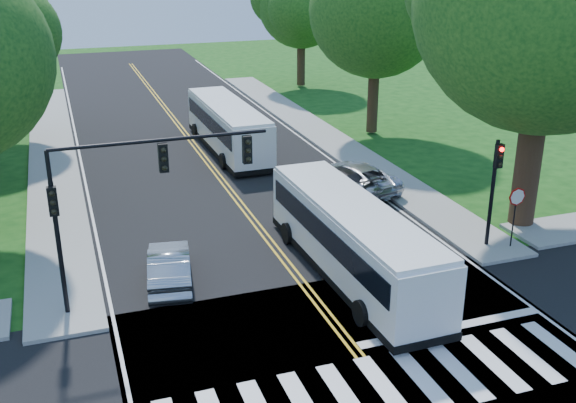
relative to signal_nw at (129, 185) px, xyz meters
name	(u,v)px	position (x,y,z in m)	size (l,w,h in m)	color
ground	(376,377)	(5.86, -6.43, -4.38)	(140.00, 140.00, 0.00)	#124411
road	(223,181)	(5.86, 11.57, -4.37)	(14.00, 96.00, 0.01)	black
cross_road	(376,377)	(5.86, -6.43, -4.37)	(60.00, 12.00, 0.01)	black
center_line	(206,159)	(5.86, 15.57, -4.36)	(0.36, 70.00, 0.01)	gold
edge_line_w	(83,172)	(-0.94, 15.57, -4.36)	(0.12, 70.00, 0.01)	silver
edge_line_e	(316,148)	(12.66, 15.57, -4.36)	(0.12, 70.00, 0.01)	silver
crosswalk	(384,387)	(5.86, -6.93, -4.36)	(12.60, 3.00, 0.01)	silver
stop_bar	(451,327)	(9.36, -4.83, -4.36)	(6.60, 0.40, 0.01)	silver
sidewalk_nw	(53,158)	(-2.44, 18.57, -4.30)	(2.60, 40.00, 0.15)	gray
sidewalk_ne	(320,133)	(14.16, 18.57, -4.30)	(2.60, 40.00, 0.15)	gray
tree_east_mid	(377,9)	(17.36, 17.57, 3.48)	(8.40, 8.40, 11.93)	black
tree_east_far	(301,5)	(18.36, 33.57, 2.48)	(7.20, 7.20, 10.34)	black
signal_nw	(129,185)	(0.00, 0.00, 0.00)	(7.15, 0.46, 5.66)	black
signal_ne	(495,179)	(14.06, 0.01, -1.41)	(0.30, 0.46, 4.40)	black
stop_sign	(516,203)	(14.86, -0.45, -2.35)	(0.76, 0.08, 2.53)	black
bus_lead	(352,239)	(7.78, -0.39, -2.88)	(2.83, 10.99, 2.83)	white
bus_follow	(228,126)	(7.57, 16.95, -2.87)	(2.80, 10.99, 2.83)	white
hatchback	(169,266)	(1.28, 1.16, -3.67)	(1.48, 4.25, 1.40)	#A2A5A9
suv	(354,177)	(11.73, 8.01, -3.64)	(2.40, 5.21, 1.45)	#B9BBC1
dark_sedan	(341,180)	(11.03, 7.98, -3.69)	(1.90, 4.67, 1.36)	black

